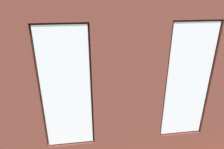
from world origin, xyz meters
TOP-DOWN VIEW (x-y plane):
  - ground_plane at (0.00, 0.00)m, footprint 6.22×5.51m
  - brick_wall_with_windows at (0.00, 2.37)m, footprint 5.62×0.30m
  - white_wall_right at (2.76, 0.20)m, footprint 0.10×4.51m
  - couch_by_window at (-0.09, 1.72)m, footprint 1.84×0.87m
  - couch_left at (-2.11, 0.29)m, footprint 1.01×2.14m
  - coffee_table at (0.06, -0.32)m, footprint 1.40×0.75m
  - cup_ceramic at (0.24, -0.41)m, footprint 0.08×0.08m
  - candle_jar at (-0.32, -0.45)m, footprint 0.08×0.08m
  - table_plant_small at (0.48, -0.21)m, footprint 0.15×0.15m
  - remote_black at (-0.04, -0.21)m, footprint 0.13×0.17m
  - remote_gray at (0.06, -0.32)m, footprint 0.17×0.05m
  - media_console at (2.46, 0.53)m, footprint 1.27×0.42m
  - tv_flatscreen at (2.46, 0.53)m, footprint 1.03×0.20m
  - papasan_chair at (1.06, -1.43)m, footprint 1.04×1.04m
  - potted_plant_corner_near_left at (-2.25, -1.75)m, footprint 0.91×0.82m
  - potted_plant_by_left_couch at (-1.71, -1.20)m, footprint 0.40×0.40m
  - potted_plant_corner_far_left at (-2.25, 1.82)m, footprint 0.99×0.90m
  - potted_plant_foreground_right at (2.16, -1.70)m, footprint 0.64×0.64m
  - potted_plant_near_tv at (1.91, 1.61)m, footprint 0.74×0.86m
  - potted_plant_between_couches at (-1.45, 1.68)m, footprint 1.04×0.98m
  - potted_plant_mid_room_small at (-0.90, -0.92)m, footprint 0.32×0.32m

SIDE VIEW (x-z plane):
  - ground_plane at x=0.00m, z-range -0.10..0.00m
  - media_console at x=2.46m, z-range 0.00..0.50m
  - couch_left at x=-2.11m, z-range -0.07..0.73m
  - couch_by_window at x=-0.09m, z-range -0.07..0.73m
  - coffee_table at x=0.06m, z-range 0.16..0.57m
  - potted_plant_mid_room_small at x=-0.90m, z-range 0.09..0.70m
  - remote_black at x=-0.04m, z-range 0.41..0.43m
  - remote_gray at x=0.06m, z-range 0.41..0.43m
  - papasan_chair at x=1.06m, z-range 0.10..0.77m
  - cup_ceramic at x=0.24m, z-range 0.41..0.51m
  - candle_jar at x=-0.32m, z-range 0.41..0.52m
  - potted_plant_by_left_couch at x=-1.71m, z-range 0.13..0.81m
  - table_plant_small at x=0.48m, z-range 0.42..0.66m
  - potted_plant_foreground_right at x=2.16m, z-range 0.11..1.08m
  - potted_plant_corner_near_left at x=-2.25m, z-range 0.04..1.15m
  - potted_plant_between_couches at x=-1.45m, z-range 0.10..1.11m
  - potted_plant_near_tv at x=1.91m, z-range 0.10..1.45m
  - potted_plant_corner_far_left at x=-2.25m, z-range 0.17..1.49m
  - tv_flatscreen at x=2.46m, z-range 0.50..1.25m
  - brick_wall_with_windows at x=0.00m, z-range -0.02..3.25m
  - white_wall_right at x=2.76m, z-range 0.00..3.27m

